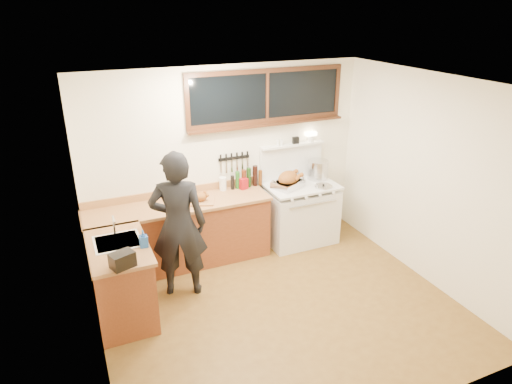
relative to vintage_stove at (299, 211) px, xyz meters
name	(u,v)px	position (x,y,z in m)	size (l,w,h in m)	color
ground_plane	(281,308)	(-1.00, -1.41, -0.48)	(4.00, 3.50, 0.02)	brown
room_shell	(284,177)	(-1.00, -1.41, 1.18)	(4.10, 3.60, 2.65)	white
counter_back	(180,234)	(-1.80, 0.04, -0.01)	(2.44, 0.64, 1.00)	brown
counter_left	(121,280)	(-2.70, -0.79, -0.01)	(0.64, 1.09, 0.90)	brown
sink_unit	(118,246)	(-2.68, -0.71, 0.38)	(0.50, 0.45, 0.37)	white
vintage_stove	(299,211)	(0.00, 0.00, 0.00)	(1.02, 0.74, 1.58)	white
back_window	(267,102)	(-0.40, 0.31, 1.60)	(2.32, 0.13, 0.77)	black
left_doorway	(98,297)	(-2.99, -1.96, 0.62)	(0.02, 1.04, 2.17)	black
knife_strip	(234,159)	(-0.90, 0.32, 0.84)	(0.46, 0.03, 0.28)	black
man	(178,225)	(-1.97, -0.60, 0.45)	(0.77, 0.62, 1.83)	black
soap_bottle	(143,239)	(-2.43, -0.93, 0.53)	(0.09, 0.09, 0.19)	#2051A4
toaster	(122,260)	(-2.70, -1.26, 0.51)	(0.27, 0.23, 0.16)	black
cutting_board	(199,198)	(-1.53, -0.02, 0.49)	(0.48, 0.42, 0.14)	#AC7544
roast_turkey	(288,181)	(-0.22, -0.04, 0.53)	(0.51, 0.46, 0.24)	silver
stockpot	(318,170)	(0.34, 0.10, 0.57)	(0.40, 0.40, 0.28)	silver
saucepan	(293,175)	(0.00, 0.23, 0.50)	(0.22, 0.31, 0.13)	silver
pot_lid	(323,186)	(0.25, -0.23, 0.45)	(0.27, 0.27, 0.04)	silver
coffee_tin	(244,184)	(-0.82, 0.17, 0.51)	(0.12, 0.11, 0.16)	maroon
pitcher	(223,184)	(-1.10, 0.25, 0.53)	(0.13, 0.13, 0.19)	white
bottle_cluster	(248,178)	(-0.74, 0.22, 0.56)	(0.48, 0.07, 0.30)	black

